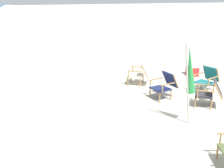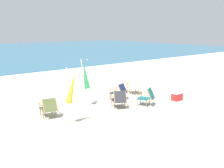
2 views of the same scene
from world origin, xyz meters
The scene contains 10 objects.
ground_plane centered at (0.00, 0.00, 0.00)m, with size 80.00×80.00×0.00m, color #B7AF9E.
surf_band centered at (0.00, 10.92, 0.03)m, with size 80.00×1.10×0.06m, color white.
beach_chair_mid_center centered at (1.16, 1.34, 0.42)m, with size 0.80×0.90×0.79m.
beach_chair_front_left centered at (2.51, 1.74, 0.42)m, with size 0.85×0.93×0.79m.
beach_chair_back_right centered at (-2.62, 1.12, 0.42)m, with size 0.70×0.86×0.78m.
beach_chair_far_center centered at (1.47, -0.19, 0.43)m, with size 0.84×0.90×0.80m.
beach_chair_front_right centered at (0.28, 0.32, 0.42)m, with size 0.85×0.93×0.79m.
umbrella_furled_yellow centered at (-2.30, -0.16, 1.35)m, with size 0.49×0.55×2.07m.
umbrella_furled_green centered at (-0.69, 1.43, 1.38)m, with size 0.36×0.44×2.11m.
cooler_box centered at (3.24, -0.49, 0.20)m, with size 0.49×0.35×0.40m.
Camera 2 is at (-6.84, -7.91, 3.39)m, focal length 42.00 mm.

